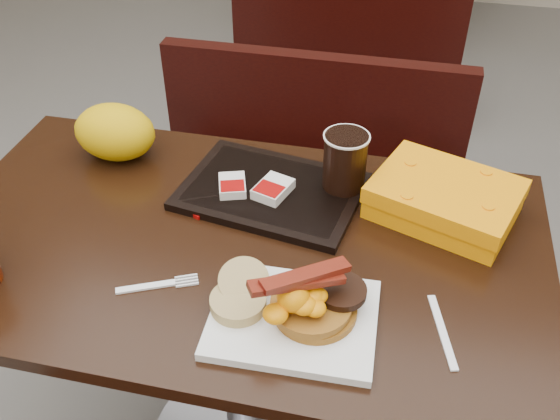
% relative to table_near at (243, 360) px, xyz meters
% --- Properties ---
extents(table_near, '(1.20, 0.70, 0.75)m').
position_rel_table_near_xyz_m(table_near, '(0.00, 0.00, 0.00)').
color(table_near, black).
rests_on(table_near, floor).
extents(bench_near_n, '(1.00, 0.46, 0.72)m').
position_rel_table_near_xyz_m(bench_near_n, '(0.00, 0.70, -0.02)').
color(bench_near_n, black).
rests_on(bench_near_n, floor).
extents(bench_far_s, '(1.00, 0.46, 0.72)m').
position_rel_table_near_xyz_m(bench_far_s, '(0.00, 1.90, -0.02)').
color(bench_far_s, black).
rests_on(bench_far_s, floor).
extents(platter, '(0.28, 0.22, 0.02)m').
position_rel_table_near_xyz_m(platter, '(0.15, -0.18, 0.38)').
color(platter, white).
rests_on(platter, table_near).
extents(pancake_stack, '(0.18, 0.18, 0.03)m').
position_rel_table_near_xyz_m(pancake_stack, '(0.18, -0.16, 0.41)').
color(pancake_stack, '#946418').
rests_on(pancake_stack, platter).
extents(sausage_patty, '(0.10, 0.10, 0.01)m').
position_rel_table_near_xyz_m(sausage_patty, '(0.22, -0.14, 0.43)').
color(sausage_patty, black).
rests_on(sausage_patty, pancake_stack).
extents(scrambled_eggs, '(0.10, 0.09, 0.05)m').
position_rel_table_near_xyz_m(scrambled_eggs, '(0.15, -0.19, 0.45)').
color(scrambled_eggs, '#F5A004').
rests_on(scrambled_eggs, pancake_stack).
extents(bacon_strips, '(0.17, 0.14, 0.01)m').
position_rel_table_near_xyz_m(bacon_strips, '(0.16, -0.18, 0.48)').
color(bacon_strips, '#440804').
rests_on(bacon_strips, scrambled_eggs).
extents(muffin_bottom, '(0.12, 0.12, 0.02)m').
position_rel_table_near_xyz_m(muffin_bottom, '(0.06, -0.18, 0.40)').
color(muffin_bottom, tan).
rests_on(muffin_bottom, platter).
extents(muffin_top, '(0.11, 0.11, 0.05)m').
position_rel_table_near_xyz_m(muffin_top, '(0.06, -0.14, 0.41)').
color(muffin_top, tan).
rests_on(muffin_top, platter).
extents(fork, '(0.14, 0.09, 0.00)m').
position_rel_table_near_xyz_m(fork, '(-0.12, -0.16, 0.38)').
color(fork, white).
rests_on(fork, table_near).
extents(knife, '(0.05, 0.16, 0.00)m').
position_rel_table_near_xyz_m(knife, '(0.40, -0.15, 0.38)').
color(knife, white).
rests_on(knife, table_near).
extents(condiment_ketchup, '(0.05, 0.04, 0.01)m').
position_rel_table_near_xyz_m(condiment_ketchup, '(-0.10, 0.06, 0.38)').
color(condiment_ketchup, '#8C0504').
rests_on(condiment_ketchup, table_near).
extents(tray, '(0.40, 0.32, 0.02)m').
position_rel_table_near_xyz_m(tray, '(0.03, 0.16, 0.38)').
color(tray, black).
rests_on(tray, table_near).
extents(hashbrown_sleeve_left, '(0.08, 0.09, 0.02)m').
position_rel_table_near_xyz_m(hashbrown_sleeve_left, '(-0.04, 0.13, 0.40)').
color(hashbrown_sleeve_left, silver).
rests_on(hashbrown_sleeve_left, tray).
extents(hashbrown_sleeve_right, '(0.08, 0.10, 0.02)m').
position_rel_table_near_xyz_m(hashbrown_sleeve_right, '(0.04, 0.14, 0.40)').
color(hashbrown_sleeve_right, silver).
rests_on(hashbrown_sleeve_right, tray).
extents(coffee_cup_far, '(0.11, 0.11, 0.12)m').
position_rel_table_near_xyz_m(coffee_cup_far, '(0.18, 0.20, 0.45)').
color(coffee_cup_far, black).
rests_on(coffee_cup_far, tray).
extents(clamshell, '(0.33, 0.29, 0.07)m').
position_rel_table_near_xyz_m(clamshell, '(0.39, 0.17, 0.41)').
color(clamshell, orange).
rests_on(clamshell, table_near).
extents(paper_bag, '(0.22, 0.20, 0.13)m').
position_rel_table_near_xyz_m(paper_bag, '(-0.34, 0.22, 0.44)').
color(paper_bag, '#E8A707').
rests_on(paper_bag, table_near).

